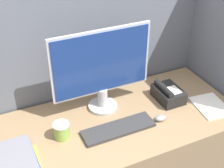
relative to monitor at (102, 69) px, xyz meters
name	(u,v)px	position (x,y,z in m)	size (l,w,h in m)	color
cubicle_panel_rear	(92,81)	(0.02, 0.23, -0.22)	(1.92, 0.04, 1.64)	slate
cubicle_panel_right	(219,80)	(0.82, -0.12, -0.22)	(0.04, 0.75, 1.64)	slate
desk	(116,164)	(0.02, -0.15, -0.66)	(1.52, 0.69, 0.76)	#937551
monitor	(102,69)	(0.00, 0.00, 0.00)	(0.61, 0.18, 0.53)	#B7B7BC
keyboard	(118,129)	(0.00, -0.24, -0.27)	(0.43, 0.13, 0.02)	#333333
mouse	(161,118)	(0.26, -0.26, -0.26)	(0.07, 0.05, 0.03)	gray
coffee_cup	(62,131)	(-0.32, -0.16, -0.23)	(0.09, 0.09, 0.10)	#8CB247
book_stack	(19,161)	(-0.57, -0.27, -0.24)	(0.20, 0.27, 0.07)	gold
desk_telephone	(168,94)	(0.42, -0.10, -0.23)	(0.15, 0.20, 0.12)	black
paper_pile	(211,106)	(0.63, -0.28, -0.27)	(0.22, 0.26, 0.01)	white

